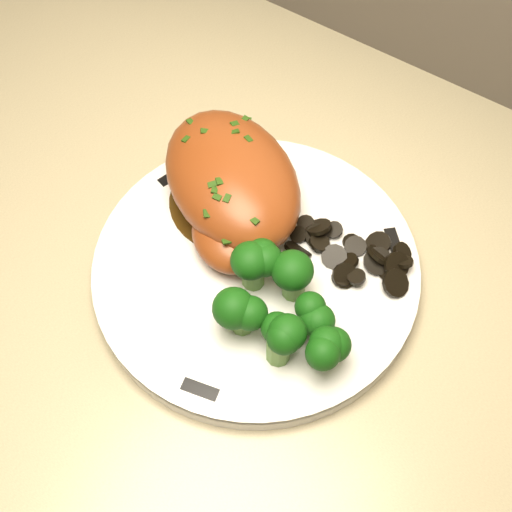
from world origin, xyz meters
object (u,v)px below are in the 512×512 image
Objects in this scene: broccoli_florets at (284,309)px; chicken_breast at (231,185)px; counter at (36,267)px; plate at (256,268)px.

chicken_breast is at bearing 145.38° from broccoli_florets.
chicken_breast is 0.12m from broccoli_florets.
plate is at bearing -0.59° from counter.
plate is at bearing 145.96° from broccoli_florets.
chicken_breast is 1.74× the size of broccoli_florets.
counter is 7.13× the size of plate.
broccoli_florets is (0.05, -0.03, 0.03)m from plate.
counter is 0.68m from broccoli_florets.
counter is at bearing -145.20° from chicken_breast.
counter is 10.37× the size of chicken_breast.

